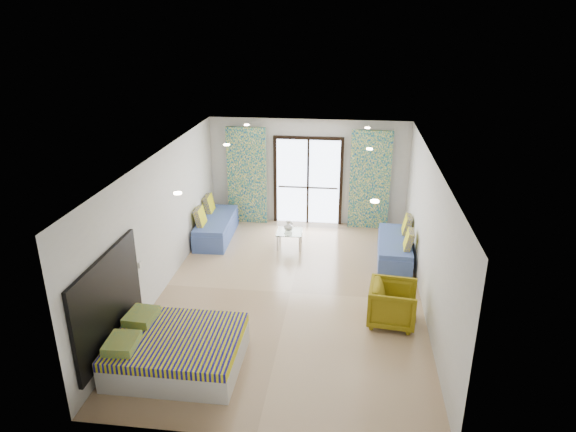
# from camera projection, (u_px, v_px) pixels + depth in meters

# --- Properties ---
(floor) EXTENTS (5.00, 7.50, 0.01)m
(floor) POSITION_uv_depth(u_px,v_px,m) (291.00, 293.00, 10.02)
(floor) COLOR #9E7F5E
(floor) RESTS_ON ground
(ceiling) EXTENTS (5.00, 7.50, 0.01)m
(ceiling) POSITION_uv_depth(u_px,v_px,m) (291.00, 158.00, 9.04)
(ceiling) COLOR silver
(ceiling) RESTS_ON ground
(wall_back) EXTENTS (5.00, 0.01, 2.70)m
(wall_back) POSITION_uv_depth(u_px,v_px,m) (308.00, 172.00, 13.00)
(wall_back) COLOR silver
(wall_back) RESTS_ON ground
(wall_front) EXTENTS (5.00, 0.01, 2.70)m
(wall_front) POSITION_uv_depth(u_px,v_px,m) (253.00, 351.00, 6.07)
(wall_front) COLOR silver
(wall_front) RESTS_ON ground
(wall_left) EXTENTS (0.01, 7.50, 2.70)m
(wall_left) POSITION_uv_depth(u_px,v_px,m) (161.00, 223.00, 9.82)
(wall_left) COLOR silver
(wall_left) RESTS_ON ground
(wall_right) EXTENTS (0.01, 7.50, 2.70)m
(wall_right) POSITION_uv_depth(u_px,v_px,m) (428.00, 236.00, 9.25)
(wall_right) COLOR silver
(wall_right) RESTS_ON ground
(balcony_door) EXTENTS (1.76, 0.08, 2.28)m
(balcony_door) POSITION_uv_depth(u_px,v_px,m) (308.00, 176.00, 13.01)
(balcony_door) COLOR black
(balcony_door) RESTS_ON floor
(balcony_rail) EXTENTS (1.52, 0.03, 0.04)m
(balcony_rail) POSITION_uv_depth(u_px,v_px,m) (308.00, 187.00, 13.13)
(balcony_rail) COLOR #595451
(balcony_rail) RESTS_ON balcony_door
(curtain_left) EXTENTS (1.00, 0.10, 2.50)m
(curtain_left) POSITION_uv_depth(u_px,v_px,m) (247.00, 176.00, 13.05)
(curtain_left) COLOR white
(curtain_left) RESTS_ON floor
(curtain_right) EXTENTS (1.00, 0.10, 2.50)m
(curtain_right) POSITION_uv_depth(u_px,v_px,m) (370.00, 180.00, 12.69)
(curtain_right) COLOR white
(curtain_right) RESTS_ON floor
(downlight_a) EXTENTS (0.12, 0.12, 0.02)m
(downlight_a) POSITION_uv_depth(u_px,v_px,m) (178.00, 193.00, 7.37)
(downlight_a) COLOR #FFE0B2
(downlight_a) RESTS_ON ceiling
(downlight_b) EXTENTS (0.12, 0.12, 0.02)m
(downlight_b) POSITION_uv_depth(u_px,v_px,m) (375.00, 201.00, 7.04)
(downlight_b) COLOR #FFE0B2
(downlight_b) RESTS_ON ceiling
(downlight_c) EXTENTS (0.12, 0.12, 0.02)m
(downlight_c) POSITION_uv_depth(u_px,v_px,m) (227.00, 145.00, 10.14)
(downlight_c) COLOR #FFE0B2
(downlight_c) RESTS_ON ceiling
(downlight_d) EXTENTS (0.12, 0.12, 0.02)m
(downlight_d) POSITION_uv_depth(u_px,v_px,m) (370.00, 149.00, 9.82)
(downlight_d) COLOR #FFE0B2
(downlight_d) RESTS_ON ceiling
(downlight_e) EXTENTS (0.12, 0.12, 0.02)m
(downlight_e) POSITION_uv_depth(u_px,v_px,m) (247.00, 125.00, 11.99)
(downlight_e) COLOR #FFE0B2
(downlight_e) RESTS_ON ceiling
(downlight_f) EXTENTS (0.12, 0.12, 0.02)m
(downlight_f) POSITION_uv_depth(u_px,v_px,m) (367.00, 128.00, 11.67)
(downlight_f) COLOR #FFE0B2
(downlight_f) RESTS_ON ceiling
(headboard) EXTENTS (0.06, 2.10, 1.50)m
(headboard) POSITION_uv_depth(u_px,v_px,m) (108.00, 302.00, 7.67)
(headboard) COLOR black
(headboard) RESTS_ON floor
(switch_plate) EXTENTS (0.02, 0.10, 0.10)m
(switch_plate) POSITION_uv_depth(u_px,v_px,m) (140.00, 265.00, 8.83)
(switch_plate) COLOR silver
(switch_plate) RESTS_ON wall_left
(bed) EXTENTS (1.92, 1.57, 0.66)m
(bed) POSITION_uv_depth(u_px,v_px,m) (176.00, 350.00, 7.84)
(bed) COLOR silver
(bed) RESTS_ON floor
(daybed_left) EXTENTS (0.80, 1.91, 0.93)m
(daybed_left) POSITION_uv_depth(u_px,v_px,m) (216.00, 227.00, 12.40)
(daybed_left) COLOR #445DA4
(daybed_left) RESTS_ON floor
(daybed_right) EXTENTS (0.78, 1.85, 0.90)m
(daybed_right) POSITION_uv_depth(u_px,v_px,m) (395.00, 248.00, 11.27)
(daybed_right) COLOR #445DA4
(daybed_right) RESTS_ON floor
(coffee_table) EXTENTS (0.60, 0.60, 0.68)m
(coffee_table) POSITION_uv_depth(u_px,v_px,m) (290.00, 233.00, 11.90)
(coffee_table) COLOR silver
(coffee_table) RESTS_ON floor
(vase) EXTENTS (0.28, 0.28, 0.21)m
(vase) POSITION_uv_depth(u_px,v_px,m) (288.00, 226.00, 11.91)
(vase) COLOR white
(vase) RESTS_ON coffee_table
(armchair) EXTENTS (0.83, 0.88, 0.82)m
(armchair) POSITION_uv_depth(u_px,v_px,m) (393.00, 302.00, 8.90)
(armchair) COLOR olive
(armchair) RESTS_ON floor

